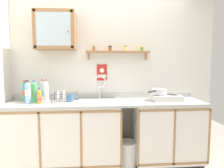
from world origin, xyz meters
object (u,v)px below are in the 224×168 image
Objects in this scene: sink at (100,103)px; bottle_soda_green_3 at (34,92)px; mug at (70,98)px; dish_rack at (64,100)px; warning_sign at (102,73)px; bottle_water_clear_5 at (42,91)px; wall_cabinet at (55,30)px; saucepan at (159,91)px; hot_plate_stove at (166,98)px; trash_bin at (127,154)px; bottle_water_blue_4 at (28,93)px; bottle_detergent_teal_1 at (25,92)px; bottle_opaque_white_2 at (46,92)px; bottle_juice_amber_0 at (39,97)px.

sink is 1.95× the size of bottle_soda_green_3.
dish_rack is at bearing 168.94° from mug.
bottle_water_clear_5 is at bearing -167.52° from warning_sign.
bottle_water_clear_5 is 0.87m from wall_cabinet.
hot_plate_stove is at bearing -10.82° from saucepan.
saucepan is at bearing 14.14° from trash_bin.
warning_sign is (-0.81, 0.26, 0.26)m from saucepan.
bottle_water_blue_4 is 1.00× the size of bottle_water_clear_5.
bottle_water_clear_5 is (-1.75, 0.09, 0.10)m from hot_plate_stove.
dish_rack is at bearing -53.27° from wall_cabinet.
bottle_detergent_teal_1 is at bearing -168.33° from wall_cabinet.
sink is 0.91m from bottle_soda_green_3.
wall_cabinet reaches higher than dish_rack.
bottle_opaque_white_2 is 0.34m from mug.
mug is 0.34× the size of trash_bin.
sink is 1.88× the size of bottle_opaque_white_2.
bottle_juice_amber_0 is 0.71× the size of bottle_soda_green_3.
sink is 0.75m from bottle_opaque_white_2.
bottle_detergent_teal_1 is at bearing 178.18° from hot_plate_stove.
warning_sign is 1.23m from trash_bin.
bottle_opaque_white_2 is at bearing -7.06° from bottle_soda_green_3.
bottle_detergent_teal_1 reaches higher than saucepan.
bottle_opaque_white_2 is 1.30× the size of warning_sign.
warning_sign reaches higher than sink.
bottle_juice_amber_0 reaches higher than mug.
bottle_juice_amber_0 is at bearing -35.17° from bottle_detergent_teal_1.
bottle_opaque_white_2 reaches higher than bottle_soda_green_3.
bottle_water_clear_5 is (-0.01, 0.19, 0.05)m from bottle_juice_amber_0.
wall_cabinet is (-1.46, 0.13, 0.86)m from saucepan.
hot_plate_stove is at bearing -2.91° from bottle_water_clear_5.
wall_cabinet is at bearing 165.88° from trash_bin.
sink is 0.48m from warning_sign.
bottle_soda_green_3 is 0.98× the size of bottle_water_blue_4.
wall_cabinet reaches higher than bottle_water_blue_4.
bottle_opaque_white_2 is 1.04× the size of bottle_soda_green_3.
mug is 1.11m from trash_bin.
bottle_juice_amber_0 is at bearing -169.83° from mug.
bottle_detergent_teal_1 reaches higher than trash_bin.
bottle_juice_amber_0 is 0.68× the size of bottle_opaque_white_2.
sink is 1.05m from bottle_detergent_teal_1.
mug is (-0.41, -0.06, 0.08)m from sink.
sink is 0.86m from saucepan.
bottle_water_clear_5 is 1.48m from trash_bin.
saucepan is at bearing -1.34° from bottle_detergent_teal_1.
bottle_soda_green_3 is 0.12m from bottle_water_clear_5.
bottle_detergent_teal_1 is (-1.88, 0.04, 0.01)m from saucepan.
bottle_detergent_teal_1 is (-1.98, 0.06, 0.10)m from hot_plate_stove.
bottle_detergent_teal_1 is 0.64m from mug.
sink is 0.82m from bottle_juice_amber_0.
bottle_water_clear_5 reaches higher than trash_bin.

